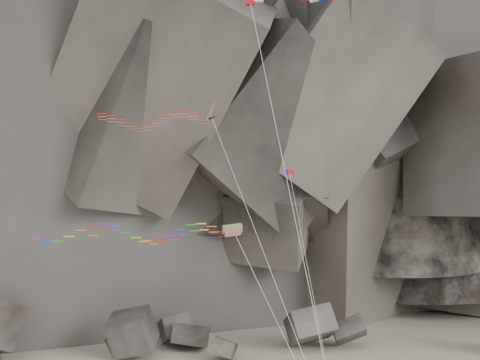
{
  "coord_description": "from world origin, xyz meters",
  "views": [
    {
      "loc": [
        -3.9,
        -42.16,
        18.54
      ],
      "look_at": [
        -0.09,
        6.0,
        20.22
      ],
      "focal_mm": 45.0,
      "sensor_mm": 36.0,
      "label": 1
    }
  ],
  "objects": [
    {
      "name": "headland",
      "position": [
        0.0,
        70.0,
        42.0
      ],
      "size": [
        110.0,
        70.0,
        84.0
      ],
      "primitive_type": null,
      "color": "#585148",
      "rests_on": "ground"
    },
    {
      "name": "boulder_field",
      "position": [
        -8.37,
        32.03,
        1.9
      ],
      "size": [
        76.92,
        12.45,
        7.95
      ],
      "color": "#47423F",
      "rests_on": "ground"
    },
    {
      "name": "delta_kite",
      "position": [
        -7.32,
        5.17,
        24.95
      ],
      "size": [
        17.58,
        10.23,
        24.69
      ],
      "rotation": [
        0.0,
        0.0,
        -0.18
      ],
      "color": "red",
      "rests_on": "ground"
    },
    {
      "name": "parafoil_kite",
      "position": [
        -8.49,
        1.48,
        16.26
      ],
      "size": [
        21.51,
        6.54,
        15.18
      ],
      "rotation": [
        0.0,
        0.0,
        0.23
      ],
      "color": "yellow",
      "rests_on": "ground"
    },
    {
      "name": "pennant_kite",
      "position": [
        3.47,
        -0.56,
        17.19
      ],
      "size": [
        3.15,
        4.45,
        19.01
      ],
      "rotation": [
        0.0,
        0.0,
        -0.05
      ],
      "color": "red",
      "rests_on": "ground"
    }
  ]
}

